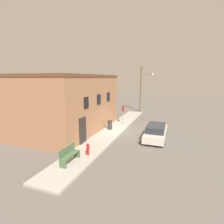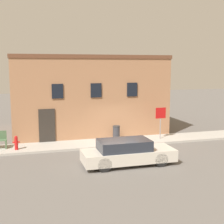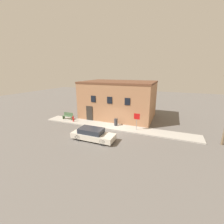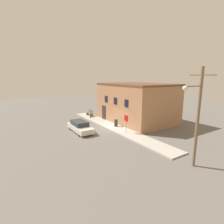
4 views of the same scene
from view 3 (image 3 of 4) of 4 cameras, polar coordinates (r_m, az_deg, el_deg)
The scene contains 8 objects.
ground_plane at distance 18.48m, azimuth -0.29°, elevation -6.90°, with size 80.00×80.00×0.00m, color #66605B.
sidewalk at distance 19.37m, azimuth 0.90°, elevation -5.63°, with size 20.22×2.11×0.13m.
brick_building at distance 23.26m, azimuth 2.62°, elevation 4.84°, with size 10.56×7.41×5.54m.
fire_hydrant at distance 21.73m, azimuth -14.56°, elevation -2.47°, with size 0.40×0.19×0.80m.
stop_sign at distance 17.96m, azimuth 9.42°, elevation -2.46°, with size 0.70×0.06×2.04m.
bench at distance 22.93m, azimuth -16.41°, elevation -1.46°, with size 1.60×0.44×1.00m.
trash_bin at distance 19.48m, azimuth 1.46°, elevation -3.86°, with size 0.47×0.47×0.91m.
parked_car at distance 15.90m, azimuth -7.37°, elevation -8.43°, with size 4.56×1.67×1.26m.
Camera 3 is at (6.54, -15.82, 6.97)m, focal length 24.00 mm.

